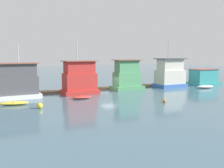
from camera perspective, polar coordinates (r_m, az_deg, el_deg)
ground_plane at (r=42.18m, az=-0.62°, el=-1.75°), size 200.00×200.00×0.00m
dock_walkway at (r=45.21m, az=-2.56°, el=-1.00°), size 59.60×2.08×0.30m
houseboat_white at (r=37.84m, az=-21.66°, el=0.38°), size 7.35×3.43×7.74m
houseboat_red at (r=39.74m, az=-7.43°, el=1.18°), size 5.56×3.56×9.02m
houseboat_green at (r=44.24m, az=3.46°, el=1.63°), size 5.49×3.38×5.35m
houseboat_blue at (r=49.46m, az=13.12°, el=2.21°), size 5.80×3.72×9.18m
houseboat_teal at (r=55.42m, az=20.18°, el=1.46°), size 6.41×4.13×3.29m
dinghy_yellow at (r=33.38m, az=-21.56°, el=-4.08°), size 3.77×2.16×0.45m
dinghy_red at (r=35.56m, az=-6.95°, el=-3.02°), size 2.85×1.57×0.43m
dinghy_white at (r=49.66m, az=20.53°, el=-0.58°), size 3.57×2.09×0.55m
buoy_orange at (r=33.26m, az=11.87°, el=-3.79°), size 0.45×0.45×0.45m
buoy_yellow at (r=30.16m, az=-16.19°, el=-4.76°), size 0.68×0.68×0.68m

